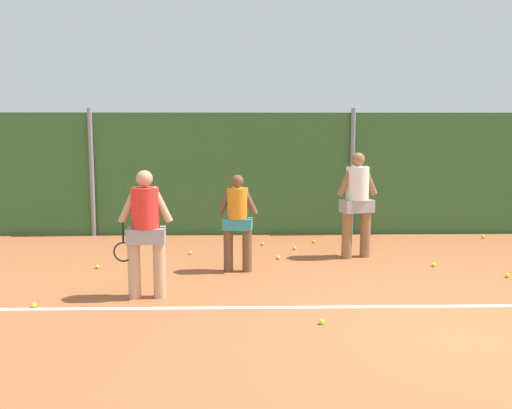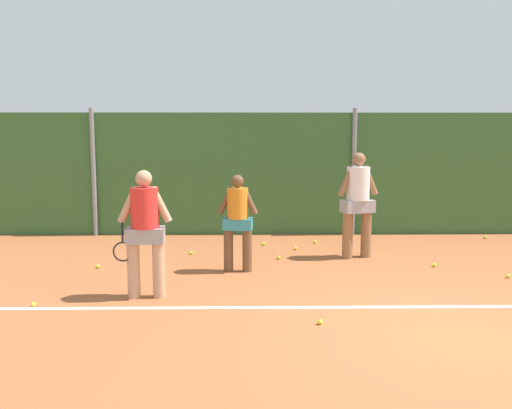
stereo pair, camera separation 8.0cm
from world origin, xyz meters
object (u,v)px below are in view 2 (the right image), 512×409
Objects in this scene: player_backcourt_far at (358,199)px; tennis_ball_6 at (485,237)px; tennis_ball_5 at (263,244)px; player_foreground_near at (145,227)px; player_midcourt at (238,218)px; tennis_ball_4 at (508,276)px; tennis_ball_8 at (434,265)px; tennis_ball_3 at (320,322)px; tennis_ball_9 at (315,242)px; tennis_ball_2 at (191,253)px; tennis_ball_1 at (295,248)px; tennis_ball_13 at (279,257)px; tennis_ball_11 at (98,266)px.

player_backcourt_far is 29.13× the size of tennis_ball_6.
player_backcourt_far is 2.25m from tennis_ball_5.
player_midcourt is (1.26, 1.42, -0.10)m from player_foreground_near.
tennis_ball_4 is 1.00× the size of tennis_ball_8.
tennis_ball_9 is (0.49, 4.76, 0.00)m from tennis_ball_3.
tennis_ball_9 is (2.80, 3.63, -0.98)m from player_foreground_near.
tennis_ball_2 is (0.36, 2.64, -0.98)m from player_foreground_near.
tennis_ball_1 and tennis_ball_2 have the same top height.
player_foreground_near is 2.84m from tennis_ball_2.
tennis_ball_1 is at bearing 10.35° from tennis_ball_2.
tennis_ball_9 is 1.00× the size of tennis_ball_13.
player_midcourt is at bearing -176.19° from tennis_ball_8.
tennis_ball_3 is at bearing -128.95° from tennis_ball_6.
tennis_ball_1 is (2.35, 3.00, -0.98)m from player_foreground_near.
tennis_ball_1 and tennis_ball_4 have the same top height.
tennis_ball_2 is at bearing -169.65° from tennis_ball_1.
tennis_ball_4 is at bearing 129.74° from player_backcourt_far.
player_backcourt_far is 29.13× the size of tennis_ball_4.
tennis_ball_4 is 3.27m from tennis_ball_6.
tennis_ball_8 is (2.88, -1.79, 0.00)m from tennis_ball_5.
tennis_ball_1 is at bearing -47.52° from player_backcourt_far.
player_midcourt is at bearing -53.46° from tennis_ball_2.
player_foreground_near is at bearing -124.82° from player_midcourt.
tennis_ball_5 is at bearing -120.04° from player_foreground_near.
player_backcourt_far is at bearing -31.00° from tennis_ball_1.
tennis_ball_4 is at bearing -44.35° from tennis_ball_9.
player_foreground_near is 3.98m from tennis_ball_5.
tennis_ball_4 is at bearing -106.82° from tennis_ball_6.
player_midcourt is 4.42m from tennis_ball_4.
player_foreground_near reaches higher than tennis_ball_9.
tennis_ball_1 and tennis_ball_13 have the same top height.
tennis_ball_6 is at bearing 7.49° from tennis_ball_5.
tennis_ball_6 is 8.01m from tennis_ball_11.
tennis_ball_3 is at bearing -95.92° from tennis_ball_9.
tennis_ball_9 is at bearing -80.62° from player_backcourt_far.
tennis_ball_2 is (-1.99, -0.36, 0.00)m from tennis_ball_1.
player_foreground_near is at bearing -128.07° from tennis_ball_1.
player_midcourt reaches higher than tennis_ball_5.
player_midcourt reaches higher than tennis_ball_6.
tennis_ball_4 is at bearing -18.18° from tennis_ball_2.
player_backcourt_far is 29.13× the size of tennis_ball_13.
player_midcourt is 1.75m from tennis_ball_2.
tennis_ball_8 and tennis_ball_11 have the same top height.
player_midcourt is at bearing -124.97° from tennis_ball_9.
player_foreground_near is 27.26× the size of tennis_ball_8.
tennis_ball_4 is at bearing -173.69° from player_foreground_near.
tennis_ball_4 is at bearing -32.85° from tennis_ball_1.
tennis_ball_5 is at bearing -172.51° from tennis_ball_6.
tennis_ball_8 is 2.71m from tennis_ball_13.
player_foreground_near is at bearing -131.44° from tennis_ball_13.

